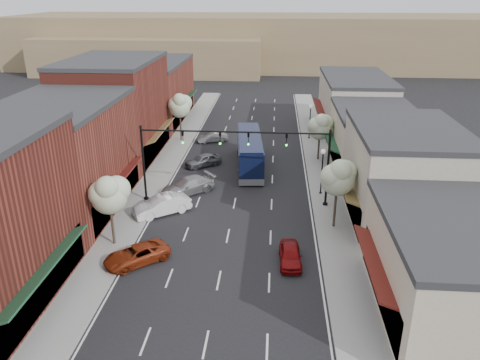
% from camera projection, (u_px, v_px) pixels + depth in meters
% --- Properties ---
extents(ground, '(160.00, 160.00, 0.00)m').
position_uv_depth(ground, '(225.00, 249.00, 34.33)').
color(ground, black).
rests_on(ground, ground).
extents(sidewalk_left, '(2.80, 73.00, 0.15)m').
position_uv_depth(sidewalk_left, '(168.00, 160.00, 51.98)').
color(sidewalk_left, gray).
rests_on(sidewalk_left, ground).
extents(sidewalk_right, '(2.80, 73.00, 0.15)m').
position_uv_depth(sidewalk_right, '(320.00, 164.00, 50.80)').
color(sidewalk_right, gray).
rests_on(sidewalk_right, ground).
extents(curb_left, '(0.25, 73.00, 0.17)m').
position_uv_depth(curb_left, '(180.00, 161.00, 51.88)').
color(curb_left, gray).
rests_on(curb_left, ground).
extents(curb_right, '(0.25, 73.00, 0.17)m').
position_uv_depth(curb_right, '(307.00, 164.00, 50.90)').
color(curb_right, gray).
rests_on(curb_right, ground).
extents(bldg_left_midnear, '(10.14, 14.10, 9.40)m').
position_uv_depth(bldg_left_midnear, '(63.00, 157.00, 39.11)').
color(bldg_left_midnear, brown).
rests_on(bldg_left_midnear, ground).
extents(bldg_left_midfar, '(10.14, 14.10, 10.90)m').
position_uv_depth(bldg_left_midfar, '(116.00, 109.00, 51.76)').
color(bldg_left_midfar, maroon).
rests_on(bldg_left_midfar, ground).
extents(bldg_left_far, '(10.14, 18.10, 8.40)m').
position_uv_depth(bldg_left_far, '(153.00, 91.00, 67.00)').
color(bldg_left_far, brown).
rests_on(bldg_left_far, ground).
extents(bldg_right_near, '(9.14, 12.10, 5.90)m').
position_uv_depth(bldg_right_near, '(451.00, 268.00, 26.73)').
color(bldg_right_near, beige).
rests_on(bldg_right_near, ground).
extents(bldg_right_midnear, '(9.14, 12.10, 7.90)m').
position_uv_depth(bldg_right_midnear, '(403.00, 175.00, 37.44)').
color(bldg_right_midnear, '#BDB5A2').
rests_on(bldg_right_midnear, ground).
extents(bldg_right_midfar, '(9.14, 12.10, 6.40)m').
position_uv_depth(bldg_right_midfar, '(373.00, 140.00, 48.80)').
color(bldg_right_midfar, beige).
rests_on(bldg_right_midfar, ground).
extents(bldg_right_far, '(9.14, 16.10, 7.40)m').
position_uv_depth(bldg_right_far, '(354.00, 105.00, 61.54)').
color(bldg_right_far, '#BDB5A2').
rests_on(bldg_right_far, ground).
extents(hill_far, '(120.00, 30.00, 12.00)m').
position_uv_depth(hill_far, '(263.00, 41.00, 115.18)').
color(hill_far, '#7A6647').
rests_on(hill_far, ground).
extents(hill_near, '(50.00, 20.00, 8.00)m').
position_uv_depth(hill_near, '(152.00, 54.00, 106.60)').
color(hill_near, '#7A6647').
rests_on(hill_near, ground).
extents(signal_mast_right, '(8.22, 0.46, 7.00)m').
position_uv_depth(signal_mast_right, '(300.00, 156.00, 39.58)').
color(signal_mast_right, black).
rests_on(signal_mast_right, ground).
extents(signal_mast_left, '(8.22, 0.46, 7.00)m').
position_uv_depth(signal_mast_left, '(170.00, 153.00, 40.37)').
color(signal_mast_left, black).
rests_on(signal_mast_left, ground).
extents(tree_right_near, '(2.85, 2.65, 5.95)m').
position_uv_depth(tree_right_near, '(338.00, 176.00, 35.71)').
color(tree_right_near, '#47382B').
rests_on(tree_right_near, ground).
extents(tree_right_far, '(2.85, 2.65, 5.43)m').
position_uv_depth(tree_right_far, '(321.00, 126.00, 50.66)').
color(tree_right_far, '#47382B').
rests_on(tree_right_far, ground).
extents(tree_left_near, '(2.85, 2.65, 5.69)m').
position_uv_depth(tree_left_near, '(109.00, 193.00, 33.27)').
color(tree_left_near, '#47382B').
rests_on(tree_left_near, ground).
extents(tree_left_far, '(2.85, 2.65, 6.13)m').
position_uv_depth(tree_left_far, '(180.00, 105.00, 57.13)').
color(tree_left_far, '#47382B').
rests_on(tree_left_far, ground).
extents(lamp_post_near, '(0.44, 0.44, 4.44)m').
position_uv_depth(lamp_post_near, '(322.00, 164.00, 42.35)').
color(lamp_post_near, black).
rests_on(lamp_post_near, ground).
extents(lamp_post_far, '(0.44, 0.44, 4.44)m').
position_uv_depth(lamp_post_far, '(310.00, 116.00, 58.51)').
color(lamp_post_far, black).
rests_on(lamp_post_far, ground).
extents(coach_bus, '(3.49, 11.46, 3.45)m').
position_uv_depth(coach_bus, '(250.00, 151.00, 49.56)').
color(coach_bus, black).
rests_on(coach_bus, ground).
extents(red_hatchback, '(1.64, 3.79, 1.27)m').
position_uv_depth(red_hatchback, '(290.00, 255.00, 32.38)').
color(red_hatchback, maroon).
rests_on(red_hatchback, ground).
extents(parked_car_a, '(4.86, 4.55, 1.27)m').
position_uv_depth(parked_car_a, '(137.00, 255.00, 32.40)').
color(parked_car_a, maroon).
rests_on(parked_car_a, ground).
extents(parked_car_b, '(4.97, 4.24, 1.61)m').
position_uv_depth(parked_car_b, '(162.00, 205.00, 39.43)').
color(parked_car_b, white).
rests_on(parked_car_b, ground).
extents(parked_car_c, '(5.34, 4.96, 1.51)m').
position_uv_depth(parked_car_c, '(188.00, 186.00, 43.51)').
color(parked_car_c, '#96979B').
rests_on(parked_car_c, ground).
extents(parked_car_d, '(4.18, 3.64, 1.36)m').
position_uv_depth(parked_car_d, '(203.00, 160.00, 50.22)').
color(parked_car_d, '#53565A').
rests_on(parked_car_d, ground).
extents(parked_car_e, '(4.00, 2.56, 1.24)m').
position_uv_depth(parked_car_e, '(212.00, 137.00, 58.31)').
color(parked_car_e, '#9C9BA0').
rests_on(parked_car_e, ground).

